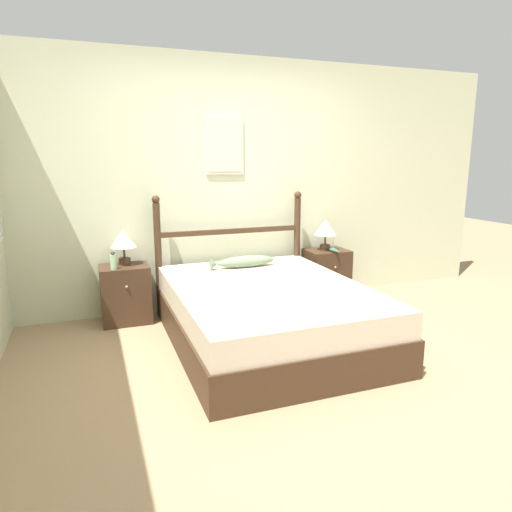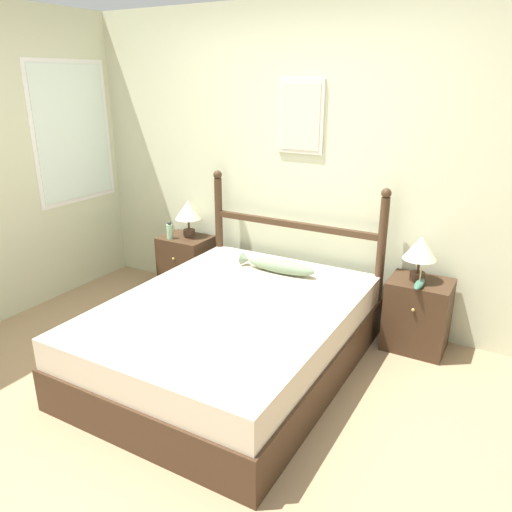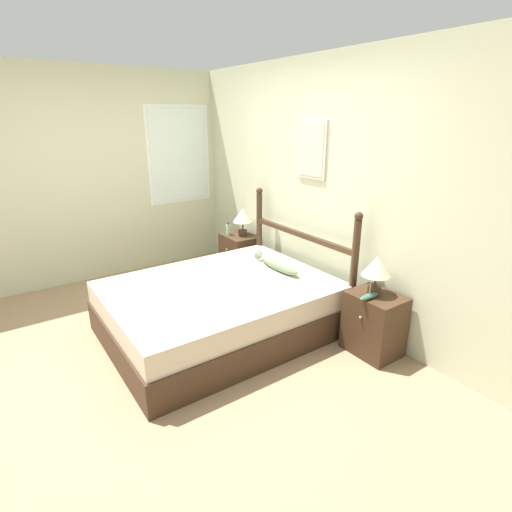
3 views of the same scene
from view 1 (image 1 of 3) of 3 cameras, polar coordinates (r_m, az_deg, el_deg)
ground_plane at (r=3.54m, az=4.90°, el=-13.88°), size 16.00×16.00×0.00m
wall_back at (r=4.80m, az=-3.74°, el=8.90°), size 6.40×0.08×2.55m
bed at (r=3.92m, az=1.35°, el=-7.25°), size 1.57×2.06×0.50m
headboard at (r=4.72m, az=-3.11°, el=1.29°), size 1.58×0.08×1.20m
nightstand_left at (r=4.54m, az=-15.98°, el=-4.58°), size 0.45×0.38×0.55m
nightstand_right at (r=5.16m, az=8.77°, el=-2.25°), size 0.45×0.38×0.55m
table_lamp_left at (r=4.47m, az=-16.25°, el=1.94°), size 0.24×0.24×0.34m
table_lamp_right at (r=5.04m, az=8.68°, el=3.39°), size 0.24×0.24×0.34m
bottle at (r=4.35m, az=-17.41°, el=-0.61°), size 0.06×0.06×0.17m
model_boat at (r=5.00m, az=9.61°, el=0.77°), size 0.06×0.22×0.15m
fish_pillow at (r=4.44m, az=-1.58°, el=-0.71°), size 0.65×0.13×0.12m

